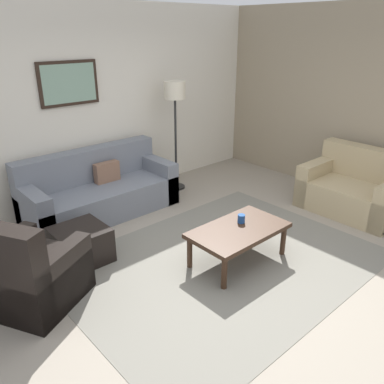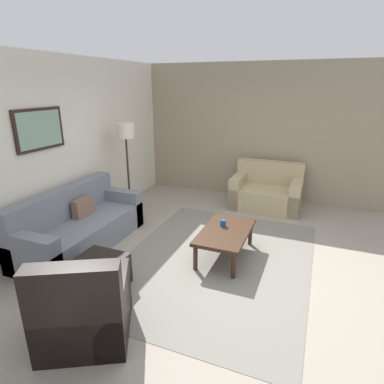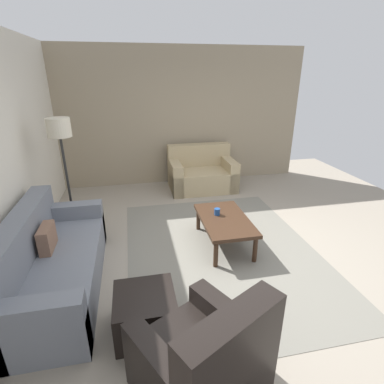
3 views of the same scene
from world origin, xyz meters
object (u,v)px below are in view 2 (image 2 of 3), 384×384
at_px(couch_loveseat, 267,192).
at_px(coffee_table, 225,234).
at_px(framed_artwork, 40,129).
at_px(armchair_leather, 84,313).
at_px(lamp_standing, 126,140).
at_px(cup, 223,223).
at_px(couch_main, 77,227).
at_px(ottoman, 99,274).

bearing_deg(couch_loveseat, coffee_table, 174.87).
distance_m(coffee_table, framed_artwork, 3.00).
distance_m(couch_loveseat, armchair_leather, 4.42).
relative_size(lamp_standing, framed_artwork, 2.07).
bearing_deg(armchair_leather, couch_loveseat, -12.91).
xyz_separation_m(coffee_table, cup, (0.12, 0.07, 0.10)).
relative_size(couch_main, couch_loveseat, 1.58).
bearing_deg(lamp_standing, armchair_leather, -155.02).
height_order(cup, lamp_standing, lamp_standing).
distance_m(coffee_table, cup, 0.18).
bearing_deg(ottoman, framed_artwork, 62.40).
bearing_deg(lamp_standing, coffee_table, -112.50).
distance_m(couch_main, coffee_table, 2.25).
distance_m(couch_loveseat, ottoman, 3.84).
xyz_separation_m(armchair_leather, lamp_standing, (2.92, 1.36, 1.10)).
bearing_deg(couch_loveseat, framed_artwork, 135.46).
xyz_separation_m(coffee_table, lamp_standing, (0.89, 2.15, 1.05)).
distance_m(couch_main, armchair_leather, 2.07).
distance_m(lamp_standing, framed_artwork, 1.56).
height_order(couch_loveseat, armchair_leather, armchair_leather).
bearing_deg(framed_artwork, ottoman, -117.60).
bearing_deg(couch_loveseat, couch_main, 139.34).
distance_m(couch_main, couch_loveseat, 3.68).
height_order(armchair_leather, cup, armchair_leather).
bearing_deg(couch_main, coffee_table, -76.82).
bearing_deg(lamp_standing, framed_artwork, 162.97).
distance_m(ottoman, lamp_standing, 2.69).
distance_m(cup, lamp_standing, 2.40).
height_order(couch_loveseat, ottoman, couch_loveseat).
height_order(couch_main, ottoman, couch_main).
bearing_deg(armchair_leather, coffee_table, -21.06).
bearing_deg(couch_main, armchair_leather, -137.24).
bearing_deg(coffee_table, cup, 30.94).
distance_m(couch_loveseat, lamp_standing, 2.95).
relative_size(armchair_leather, lamp_standing, 0.63).
distance_m(armchair_leather, lamp_standing, 3.41).
xyz_separation_m(couch_loveseat, lamp_standing, (-1.39, 2.35, 1.11)).
xyz_separation_m(couch_main, armchair_leather, (-1.52, -1.41, 0.01)).
bearing_deg(couch_main, framed_artwork, 97.58).
bearing_deg(coffee_table, couch_loveseat, -5.13).
bearing_deg(lamp_standing, cup, -110.27).
height_order(coffee_table, framed_artwork, framed_artwork).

